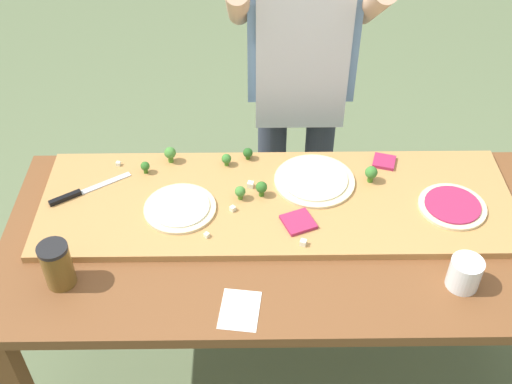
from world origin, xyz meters
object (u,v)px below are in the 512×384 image
broccoli_floret_center_left (145,166)px  chefs_knife (79,193)px  pizza_slice_near_right (298,222)px  broccoli_floret_back_mid (240,192)px  broccoli_floret_front_left (170,153)px  broccoli_floret_back_right (226,159)px  cheese_crumble_a (233,209)px  prep_table (292,253)px  cheese_crumble_d (118,164)px  broccoli_floret_center_right (371,173)px  pizza_whole_white_garlic (180,208)px  cheese_crumble_c (250,185)px  pizza_slice_center (384,162)px  broccoli_floret_front_mid (261,188)px  cheese_crumble_b (207,235)px  broccoli_floret_front_right (248,153)px  pizza_whole_cheese_artichoke (314,180)px  sauce_jar (57,265)px  cook_center (300,67)px  recipe_note (240,310)px  pizza_whole_beet_magenta (452,206)px  cheese_crumble_e (303,243)px  flour_cup (464,275)px

broccoli_floret_center_left → chefs_knife: bearing=-152.6°
pizza_slice_near_right → broccoli_floret_center_left: 0.58m
broccoli_floret_back_mid → broccoli_floret_front_left: bearing=141.4°
broccoli_floret_back_right → cheese_crumble_a: bearing=-83.9°
prep_table → cheese_crumble_d: bearing=152.4°
broccoli_floret_center_right → pizza_whole_white_garlic: bearing=-168.3°
broccoli_floret_center_left → cheese_crumble_d: (-0.10, 0.04, -0.02)m
cheese_crumble_c → pizza_whole_white_garlic: bearing=-154.8°
pizza_slice_center → cheese_crumble_d: cheese_crumble_d is taller
broccoli_floret_front_mid → cheese_crumble_d: 0.53m
pizza_slice_near_right → cheese_crumble_b: size_ratio=6.56×
broccoli_floret_back_mid → broccoli_floret_front_right: bearing=83.0°
cheese_crumble_b → broccoli_floret_back_right: bearing=81.2°
pizza_whole_cheese_artichoke → sauce_jar: bearing=-152.2°
chefs_knife → sauce_jar: 0.36m
broccoli_floret_front_right → cook_center: bearing=58.9°
cheese_crumble_b → pizza_slice_near_right: bearing=10.9°
pizza_whole_white_garlic → recipe_note: size_ratio=1.65×
pizza_whole_beet_magenta → cook_center: cook_center is taller
prep_table → cheese_crumble_e: (0.03, -0.08, 0.13)m
cheese_crumble_e → cook_center: size_ratio=0.01×
cheese_crumble_e → cook_center: bearing=87.6°
pizza_slice_center → cheese_crumble_a: 0.59m
chefs_knife → pizza_whole_beet_magenta: bearing=-3.7°
pizza_slice_center → cheese_crumble_a: cheese_crumble_a is taller
cheese_crumble_c → sauce_jar: sauce_jar is taller
broccoli_floret_front_mid → cheese_crumble_a: broccoli_floret_front_mid is taller
broccoli_floret_front_mid → cheese_crumble_e: 0.26m
broccoli_floret_front_left → cheese_crumble_b: size_ratio=4.24×
broccoli_floret_back_mid → broccoli_floret_front_left: 0.32m
cook_center → pizza_slice_center: bearing=-51.9°
broccoli_floret_back_mid → broccoli_floret_center_left: bearing=157.3°
prep_table → broccoli_floret_back_right: 0.41m
pizza_whole_white_garlic → cheese_crumble_c: bearing=25.2°
broccoli_floret_center_right → recipe_note: broccoli_floret_center_right is taller
broccoli_floret_front_right → sauce_jar: size_ratio=0.30×
pizza_whole_beet_magenta → cheese_crumble_c: (-0.66, 0.11, 0.00)m
broccoli_floret_center_left → pizza_slice_near_right: bearing=-26.4°
broccoli_floret_back_mid → pizza_slice_center: bearing=19.6°
pizza_slice_center → broccoli_floret_front_left: 0.76m
cheese_crumble_c → sauce_jar: size_ratio=0.13×
cook_center → broccoli_floret_back_mid: bearing=-112.6°
broccoli_floret_back_mid → flour_cup: bearing=-28.4°
pizza_slice_center → broccoli_floret_back_right: broccoli_floret_back_right is taller
broccoli_floret_front_left → cook_center: size_ratio=0.04×
broccoli_floret_center_left → sauce_jar: bearing=-112.7°
prep_table → cheese_crumble_d: cheese_crumble_d is taller
cheese_crumble_c → cheese_crumble_d: cheese_crumble_c is taller
cheese_crumble_d → sauce_jar: bearing=-100.5°
pizza_whole_cheese_artichoke → broccoli_floret_front_right: (-0.23, 0.13, 0.02)m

